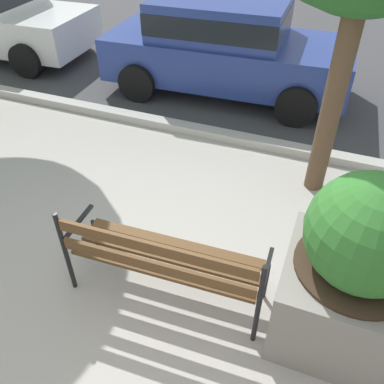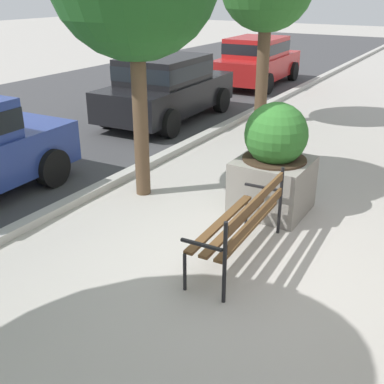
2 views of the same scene
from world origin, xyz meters
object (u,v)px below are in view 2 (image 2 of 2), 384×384
(park_bench, at_px, (244,220))
(concrete_planter, at_px, (274,162))
(parked_car_black, at_px, (166,86))
(parked_car_red, at_px, (257,59))

(park_bench, distance_m, concrete_planter, 1.54)
(parked_car_black, xyz_separation_m, parked_car_red, (5.46, 0.00, 0.00))
(parked_car_red, bearing_deg, park_bench, -156.88)
(concrete_planter, xyz_separation_m, parked_car_black, (3.60, 4.27, 0.08))
(park_bench, relative_size, parked_car_red, 0.44)
(park_bench, bearing_deg, concrete_planter, 9.07)
(park_bench, height_order, concrete_planter, concrete_planter)
(concrete_planter, bearing_deg, parked_car_red, 25.24)
(park_bench, height_order, parked_car_black, parked_car_black)
(park_bench, bearing_deg, parked_car_red, 23.12)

